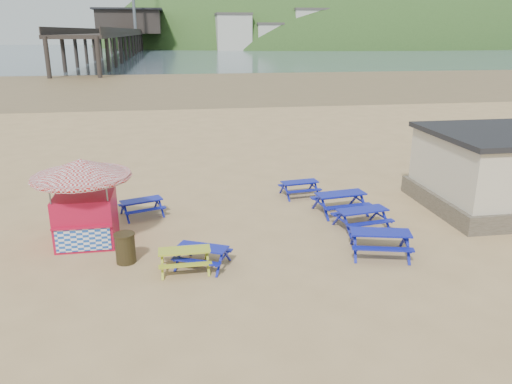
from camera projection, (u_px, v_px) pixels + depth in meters
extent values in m
plane|color=tan|center=(268.00, 231.00, 17.98)|extent=(400.00, 400.00, 0.00)
plane|color=olive|center=(196.00, 83.00, 69.64)|extent=(400.00, 400.00, 0.00)
plane|color=#4D606E|center=(181.00, 51.00, 177.66)|extent=(400.00, 400.00, 0.00)
cube|color=#161E96|center=(141.00, 200.00, 19.26)|extent=(1.68, 1.09, 0.04)
cube|color=#161E96|center=(138.00, 202.00, 19.77)|extent=(1.55, 0.72, 0.04)
cube|color=#161E96|center=(146.00, 210.00, 18.89)|extent=(1.55, 0.72, 0.04)
cube|color=#161E96|center=(300.00, 182.00, 21.58)|extent=(1.64, 0.81, 0.04)
cube|color=#161E96|center=(295.00, 184.00, 22.14)|extent=(1.59, 0.42, 0.04)
cube|color=#161E96|center=(304.00, 191.00, 21.18)|extent=(1.59, 0.42, 0.04)
cube|color=#161E96|center=(341.00, 194.00, 19.55)|extent=(2.02, 1.01, 0.05)
cube|color=#161E96|center=(333.00, 196.00, 20.23)|extent=(1.96, 0.53, 0.05)
cube|color=#161E96|center=(348.00, 206.00, 19.05)|extent=(1.96, 0.53, 0.05)
cube|color=#161E96|center=(202.00, 247.00, 15.10)|extent=(1.65, 1.21, 0.04)
cube|color=#161E96|center=(209.00, 248.00, 15.64)|extent=(1.48, 0.87, 0.04)
cube|color=#161E96|center=(196.00, 261.00, 14.71)|extent=(1.48, 0.87, 0.04)
cube|color=#161E96|center=(381.00, 232.00, 15.85)|extent=(2.01, 1.17, 0.05)
cube|color=#161E96|center=(377.00, 233.00, 16.53)|extent=(1.89, 0.72, 0.05)
cube|color=#161E96|center=(383.00, 249.00, 15.34)|extent=(1.89, 0.72, 0.05)
cube|color=#161E96|center=(362.00, 210.00, 17.92)|extent=(1.90, 0.99, 0.05)
cube|color=#161E96|center=(354.00, 212.00, 18.55)|extent=(1.83, 0.55, 0.05)
cube|color=#161E96|center=(371.00, 223.00, 17.47)|extent=(1.83, 0.55, 0.05)
cube|color=#99AD22|center=(184.00, 250.00, 14.88)|extent=(1.56, 0.63, 0.04)
cube|color=#99AD22|center=(184.00, 250.00, 15.44)|extent=(1.55, 0.24, 0.04)
cube|color=#99AD22|center=(185.00, 265.00, 14.47)|extent=(1.55, 0.24, 0.04)
cube|color=#B50F31|center=(86.00, 218.00, 16.78)|extent=(1.91, 1.91, 1.72)
cube|color=#B50F31|center=(82.00, 228.00, 15.84)|extent=(1.89, 0.11, 0.07)
cube|color=#194CB2|center=(83.00, 240.00, 16.00)|extent=(1.72, 0.05, 0.77)
cone|color=silver|center=(81.00, 168.00, 16.24)|extent=(3.30, 3.30, 0.60)
cylinder|color=silver|center=(82.00, 177.00, 16.33)|extent=(3.21, 3.21, 0.15)
cylinder|color=#312916|center=(125.00, 249.00, 15.39)|extent=(0.61, 0.61, 0.93)
cylinder|color=#312916|center=(124.00, 234.00, 15.25)|extent=(0.65, 0.65, 0.04)
cube|color=black|center=(129.00, 34.00, 177.78)|extent=(9.00, 220.00, 0.60)
cube|color=black|center=(131.00, 22.00, 186.88)|extent=(22.00, 30.00, 8.00)
cube|color=black|center=(130.00, 10.00, 185.56)|extent=(24.00, 32.00, 0.60)
ellipsoid|color=#2D4C1E|center=(360.00, 66.00, 250.77)|extent=(264.00, 144.00, 108.00)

